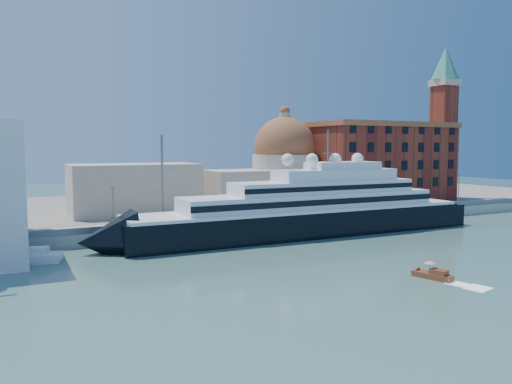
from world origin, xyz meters
TOP-DOWN VIEW (x-y plane):
  - ground at (0.00, 0.00)m, footprint 400.00×400.00m
  - quay at (0.00, 34.00)m, footprint 180.00×10.00m
  - land at (0.00, 75.00)m, footprint 260.00×72.00m
  - quay_fence at (0.00, 29.50)m, footprint 180.00×0.10m
  - superyacht at (4.38, 23.00)m, footprint 84.50×11.72m
  - service_barge at (-45.50, 21.56)m, footprint 12.03×6.66m
  - water_taxi at (4.76, -14.00)m, footprint 3.12×5.69m
  - warehouse at (52.00, 52.00)m, footprint 43.00×19.00m
  - campanile at (76.00, 52.00)m, footprint 8.40×8.40m
  - church at (6.39, 57.72)m, footprint 66.00×18.00m
  - lamp_posts at (-12.67, 32.27)m, footprint 120.80×2.40m

SIDE VIEW (x-z plane):
  - ground at x=0.00m, z-range 0.00..0.00m
  - water_taxi at x=4.76m, z-range -0.67..1.90m
  - service_barge at x=-45.50m, z-range -0.55..2.03m
  - land at x=0.00m, z-range 0.00..2.00m
  - quay at x=0.00m, z-range 0.00..2.50m
  - quay_fence at x=0.00m, z-range 2.50..3.70m
  - superyacht at x=4.38m, z-range -8.27..16.99m
  - lamp_posts at x=-12.67m, z-range 0.84..18.84m
  - church at x=6.39m, z-range -1.84..23.66m
  - warehouse at x=52.00m, z-range 2.16..25.41m
  - campanile at x=76.00m, z-range 5.26..52.26m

